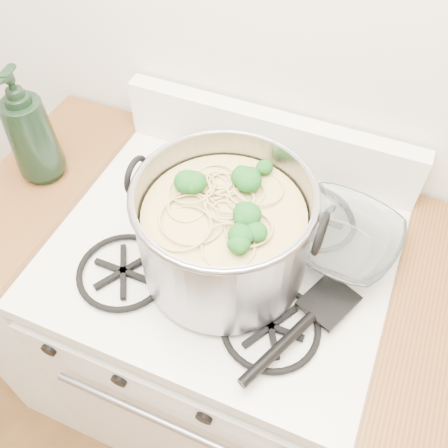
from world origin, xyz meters
TOP-DOWN VIEW (x-y plane):
  - gas_range at (0.00, 1.26)m, footprint 0.76×0.66m
  - counter_left at (-0.51, 1.26)m, footprint 0.25×0.65m
  - stock_pot at (0.03, 1.21)m, footprint 0.38×0.35m
  - spatula at (0.26, 1.21)m, footprint 0.39×0.40m
  - glass_bowl at (0.24, 1.35)m, footprint 0.12×0.12m
  - bottle at (-0.50, 1.30)m, footprint 0.12×0.13m

SIDE VIEW (x-z plane):
  - gas_range at x=0.00m, z-range -0.03..0.90m
  - counter_left at x=-0.51m, z-range 0.00..0.92m
  - spatula at x=0.26m, z-range 0.92..0.95m
  - glass_bowl at x=0.24m, z-range 0.92..0.95m
  - stock_pot at x=0.03m, z-range 0.91..1.15m
  - bottle at x=-0.50m, z-range 0.92..1.22m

